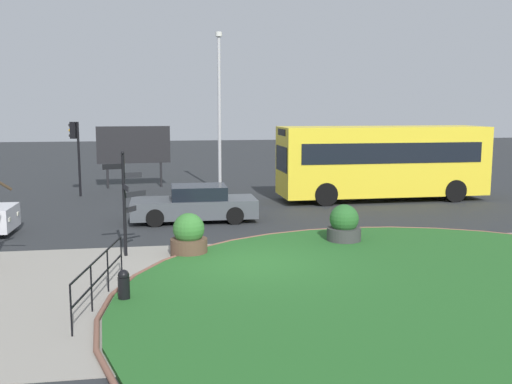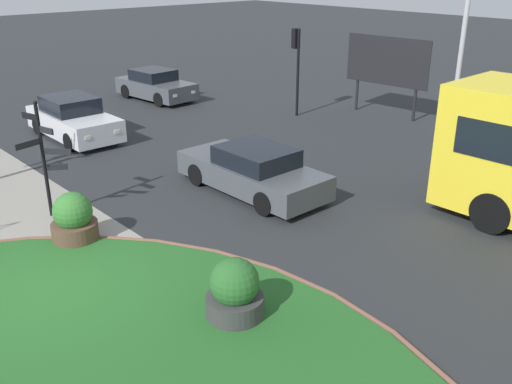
# 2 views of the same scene
# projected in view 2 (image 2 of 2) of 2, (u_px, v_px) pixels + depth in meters

# --- Properties ---
(ground) EXTENTS (120.00, 120.00, 0.00)m
(ground) POSITION_uv_depth(u_px,v_px,m) (47.00, 292.00, 11.17)
(ground) COLOR #282B2D
(signpost_directional) EXTENTS (1.13, 1.17, 2.98)m
(signpost_directional) POSITION_uv_depth(u_px,v_px,m) (44.00, 154.00, 13.83)
(signpost_directional) COLOR black
(signpost_directional) RESTS_ON ground
(car_near_lane) EXTENTS (4.33, 1.88, 1.50)m
(car_near_lane) POSITION_uv_depth(u_px,v_px,m) (73.00, 119.00, 20.55)
(car_near_lane) COLOR silver
(car_near_lane) RESTS_ON ground
(car_far_lane) EXTENTS (4.58, 1.89, 1.32)m
(car_far_lane) POSITION_uv_depth(u_px,v_px,m) (253.00, 171.00, 15.77)
(car_far_lane) COLOR #474C51
(car_far_lane) RESTS_ON ground
(car_trailing) EXTENTS (4.14, 2.04, 1.37)m
(car_trailing) POSITION_uv_depth(u_px,v_px,m) (156.00, 86.00, 26.25)
(car_trailing) COLOR #474C51
(car_trailing) RESTS_ON ground
(traffic_light_near) EXTENTS (0.49, 0.31, 3.50)m
(traffic_light_near) POSITION_uv_depth(u_px,v_px,m) (296.00, 52.00, 22.91)
(traffic_light_near) COLOR black
(traffic_light_near) RESTS_ON ground
(lamppost_tall) EXTENTS (0.32, 0.32, 7.77)m
(lamppost_tall) POSITION_uv_depth(u_px,v_px,m) (465.00, 23.00, 17.96)
(lamppost_tall) COLOR #B7B7BC
(lamppost_tall) RESTS_ON ground
(billboard_left) EXTENTS (3.75, 0.41, 3.20)m
(billboard_left) POSITION_uv_depth(u_px,v_px,m) (388.00, 63.00, 22.98)
(billboard_left) COLOR black
(billboard_left) RESTS_ON ground
(planter_near_signpost) EXTENTS (1.05, 1.05, 1.22)m
(planter_near_signpost) POSITION_uv_depth(u_px,v_px,m) (235.00, 293.00, 10.14)
(planter_near_signpost) COLOR #383838
(planter_near_signpost) RESTS_ON ground
(planter_kerbside) EXTENTS (1.05, 1.05, 1.22)m
(planter_kerbside) POSITION_uv_depth(u_px,v_px,m) (74.00, 220.00, 12.96)
(planter_kerbside) COLOR brown
(planter_kerbside) RESTS_ON ground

